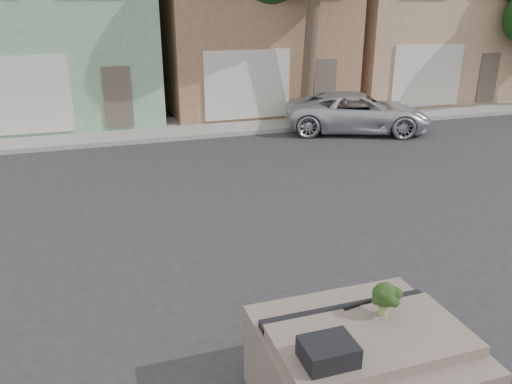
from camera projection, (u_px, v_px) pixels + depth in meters
ground_plane at (266, 278)px, 8.03m from camera, size 120.00×120.00×0.00m
sidewalk at (167, 129)px, 17.34m from camera, size 40.00×3.00×0.15m
townhouse_mint at (50, 14)px, 18.58m from camera, size 7.20×8.20×7.55m
townhouse_tan at (243, 13)px, 20.76m from camera, size 7.20×8.20×7.55m
townhouse_beige at (399, 13)px, 22.94m from camera, size 7.20×8.20×7.55m
silver_pickup at (356, 132)px, 17.25m from camera, size 5.33×3.87×1.35m
tree_near at (311, 0)px, 16.70m from camera, size 4.40×4.00×8.50m
car_dashboard at (361, 372)px, 5.17m from camera, size 2.00×1.80×1.12m
instrument_hump at (328, 352)px, 4.45m from camera, size 0.48×0.38×0.20m
wiper_arm at (370, 300)px, 5.38m from camera, size 0.69×0.15×0.02m
broccoli at (385, 299)px, 5.09m from camera, size 0.43×0.43×0.37m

